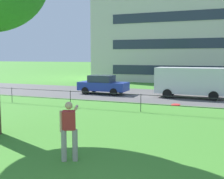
# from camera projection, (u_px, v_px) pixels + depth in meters

# --- Properties ---
(street_strip) EXTENTS (80.00, 7.99, 0.01)m
(street_strip) POSITION_uv_depth(u_px,v_px,m) (194.00, 97.00, 21.28)
(street_strip) COLOR #565454
(street_strip) RESTS_ON ground
(park_fence) EXTENTS (31.16, 0.04, 1.00)m
(park_fence) POSITION_uv_depth(u_px,v_px,m) (182.00, 102.00, 14.83)
(park_fence) COLOR black
(park_fence) RESTS_ON ground
(person_thrower) EXTENTS (0.47, 0.87, 1.76)m
(person_thrower) POSITION_uv_depth(u_px,v_px,m) (69.00, 129.00, 8.18)
(person_thrower) COLOR gray
(person_thrower) RESTS_ON ground
(frisbee) EXTENTS (0.37, 0.37, 0.04)m
(frisbee) POSITION_uv_depth(u_px,v_px,m) (176.00, 105.00, 8.54)
(frisbee) COLOR red
(car_blue_far_left) EXTENTS (4.02, 1.86, 1.54)m
(car_blue_far_left) POSITION_uv_depth(u_px,v_px,m) (103.00, 84.00, 23.16)
(car_blue_far_left) COLOR #233899
(car_blue_far_left) RESTS_ON ground
(panel_van_far_right) EXTENTS (5.02, 2.15, 2.24)m
(panel_van_far_right) POSITION_uv_depth(u_px,v_px,m) (190.00, 81.00, 20.91)
(panel_van_far_right) COLOR silver
(panel_van_far_right) RESTS_ON ground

